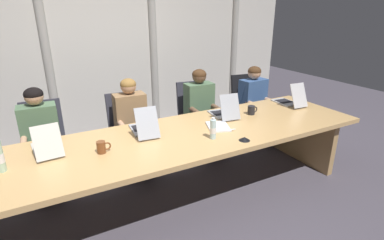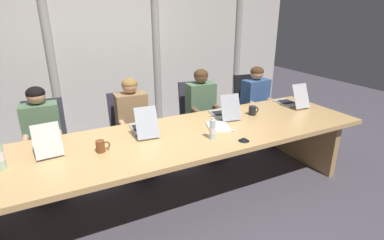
{
  "view_description": "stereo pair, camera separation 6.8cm",
  "coord_description": "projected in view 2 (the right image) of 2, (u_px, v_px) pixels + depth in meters",
  "views": [
    {
      "loc": [
        -0.97,
        -2.5,
        1.92
      ],
      "look_at": [
        0.44,
        0.09,
        0.83
      ],
      "focal_mm": 28.06,
      "sensor_mm": 36.0,
      "label": 1
    },
    {
      "loc": [
        -0.9,
        -2.53,
        1.92
      ],
      "look_at": [
        0.44,
        0.09,
        0.83
      ],
      "focal_mm": 28.06,
      "sensor_mm": 36.0,
      "label": 2
    }
  ],
  "objects": [
    {
      "name": "office_chair_right_mid",
      "position": [
        197.0,
        125.0,
        4.31
      ],
      "size": [
        0.6,
        0.61,
        0.95
      ],
      "rotation": [
        0.0,
        0.0,
        -1.71
      ],
      "color": "#2D2D38",
      "rests_on": "ground_plane"
    },
    {
      "name": "ground_plane",
      "position": [
        159.0,
        202.0,
        3.17
      ],
      "size": [
        13.19,
        13.19,
        0.0
      ],
      "primitive_type": "plane",
      "color": "#47424C"
    },
    {
      "name": "coffee_mug_near",
      "position": [
        253.0,
        111.0,
        3.58
      ],
      "size": [
        0.14,
        0.09,
        0.11
      ],
      "color": "black",
      "rests_on": "conference_table"
    },
    {
      "name": "office_chair_right_end",
      "position": [
        250.0,
        115.0,
        4.71
      ],
      "size": [
        0.6,
        0.61,
        0.96
      ],
      "rotation": [
        0.0,
        0.0,
        -1.72
      ],
      "color": "black",
      "rests_on": "ground_plane"
    },
    {
      "name": "person_center",
      "position": [
        134.0,
        120.0,
        3.66
      ],
      "size": [
        0.4,
        0.56,
        1.15
      ],
      "rotation": [
        0.0,
        0.0,
        -1.61
      ],
      "color": "olive",
      "rests_on": "ground_plane"
    },
    {
      "name": "spiral_notepad",
      "position": [
        218.0,
        127.0,
        3.21
      ],
      "size": [
        0.31,
        0.36,
        0.03
      ],
      "rotation": [
        0.0,
        0.0,
        -0.35
      ],
      "color": "silver",
      "rests_on": "conference_table"
    },
    {
      "name": "coffee_mug_far",
      "position": [
        101.0,
        146.0,
        2.65
      ],
      "size": [
        0.13,
        0.08,
        0.11
      ],
      "color": "brown",
      "rests_on": "conference_table"
    },
    {
      "name": "water_bottle_primary",
      "position": [
        212.0,
        129.0,
        2.9
      ],
      "size": [
        0.06,
        0.06,
        0.22
      ],
      "color": "silver",
      "rests_on": "conference_table"
    },
    {
      "name": "laptop_left_mid",
      "position": [
        47.0,
        144.0,
        2.68
      ],
      "size": [
        0.26,
        0.46,
        0.29
      ],
      "rotation": [
        0.0,
        0.0,
        1.65
      ],
      "color": "beige",
      "rests_on": "conference_table"
    },
    {
      "name": "laptop_center",
      "position": [
        144.0,
        127.0,
        3.07
      ],
      "size": [
        0.26,
        0.49,
        0.3
      ],
      "rotation": [
        0.0,
        0.0,
        1.48
      ],
      "color": "#A8ADB7",
      "rests_on": "conference_table"
    },
    {
      "name": "person_left_mid",
      "position": [
        43.0,
        134.0,
        3.23
      ],
      "size": [
        0.4,
        0.55,
        1.16
      ],
      "rotation": [
        0.0,
        0.0,
        -1.6
      ],
      "color": "#4C6B4C",
      "rests_on": "ground_plane"
    },
    {
      "name": "laptop_right_mid",
      "position": [
        225.0,
        112.0,
        3.51
      ],
      "size": [
        0.28,
        0.44,
        0.3
      ],
      "rotation": [
        0.0,
        0.0,
        1.45
      ],
      "color": "#A8ADB7",
      "rests_on": "conference_table"
    },
    {
      "name": "conference_table",
      "position": [
        157.0,
        151.0,
        2.96
      ],
      "size": [
        4.61,
        1.11,
        0.73
      ],
      "color": "tan",
      "rests_on": "ground_plane"
    },
    {
      "name": "person_right_mid",
      "position": [
        203.0,
        108.0,
        4.07
      ],
      "size": [
        0.41,
        0.56,
        1.17
      ],
      "rotation": [
        0.0,
        0.0,
        -1.63
      ],
      "color": "#4C6B4C",
      "rests_on": "ground_plane"
    },
    {
      "name": "person_right_end",
      "position": [
        259.0,
        100.0,
        4.49
      ],
      "size": [
        0.44,
        0.57,
        1.13
      ],
      "rotation": [
        0.0,
        0.0,
        -1.5
      ],
      "color": "#335184",
      "rests_on": "ground_plane"
    },
    {
      "name": "laptop_right_end",
      "position": [
        292.0,
        101.0,
        3.94
      ],
      "size": [
        0.24,
        0.47,
        0.31
      ],
      "rotation": [
        0.0,
        0.0,
        1.52
      ],
      "color": "#BCBCC1",
      "rests_on": "conference_table"
    },
    {
      "name": "office_chair_center",
      "position": [
        130.0,
        138.0,
        3.89
      ],
      "size": [
        0.6,
        0.6,
        0.92
      ],
      "rotation": [
        0.0,
        0.0,
        -1.62
      ],
      "color": "#2D2D38",
      "rests_on": "ground_plane"
    },
    {
      "name": "conference_mic_left_side",
      "position": [
        244.0,
        139.0,
        2.88
      ],
      "size": [
        0.11,
        0.11,
        0.03
      ],
      "primitive_type": "cone",
      "color": "black",
      "rests_on": "conference_table"
    },
    {
      "name": "office_chair_left_mid",
      "position": [
        50.0,
        153.0,
        3.48
      ],
      "size": [
        0.6,
        0.6,
        0.95
      ],
      "rotation": [
        0.0,
        0.0,
        -1.63
      ],
      "color": "#2D2D38",
      "rests_on": "ground_plane"
    },
    {
      "name": "curtain_backdrop",
      "position": [
        103.0,
        36.0,
        4.39
      ],
      "size": [
        6.59,
        0.17,
        3.09
      ],
      "color": "beige",
      "rests_on": "ground_plane"
    }
  ]
}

